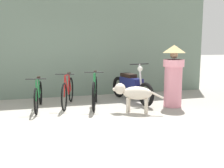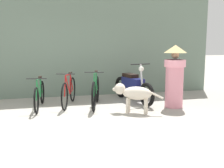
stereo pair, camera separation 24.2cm
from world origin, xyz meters
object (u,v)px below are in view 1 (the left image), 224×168
at_px(bicycle_1, 68,92).
at_px(stray_dog, 134,93).
at_px(bicycle_0, 38,96).
at_px(motorcycle, 131,86).
at_px(bicycle_2, 95,92).
at_px(person_in_robes, 173,74).

xyz_separation_m(bicycle_1, stray_dog, (1.39, -1.10, 0.10)).
height_order(bicycle_0, motorcycle, motorcycle).
distance_m(bicycle_2, stray_dog, 1.13).
bearing_deg(stray_dog, motorcycle, -77.58).
distance_m(motorcycle, person_in_robes, 1.25).
distance_m(bicycle_0, bicycle_2, 1.40).
height_order(bicycle_0, bicycle_2, bicycle_2).
bearing_deg(stray_dog, bicycle_0, 5.33).
xyz_separation_m(motorcycle, stray_dog, (-0.37, -1.15, 0.03)).
height_order(bicycle_0, stray_dog, bicycle_0).
distance_m(bicycle_2, person_in_robes, 2.04).
bearing_deg(bicycle_0, stray_dog, 71.29).
xyz_separation_m(bicycle_1, motorcycle, (1.76, 0.06, 0.07)).
relative_size(bicycle_1, motorcycle, 0.83).
distance_m(motorcycle, stray_dog, 1.21).
relative_size(bicycle_0, motorcycle, 0.85).
bearing_deg(bicycle_1, bicycle_2, 85.67).
xyz_separation_m(bicycle_0, bicycle_2, (1.39, -0.12, 0.05)).
xyz_separation_m(bicycle_2, motorcycle, (1.10, 0.30, 0.06)).
height_order(bicycle_1, person_in_robes, person_in_robes).
height_order(bicycle_0, bicycle_1, bicycle_1).
relative_size(bicycle_2, person_in_robes, 1.11).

